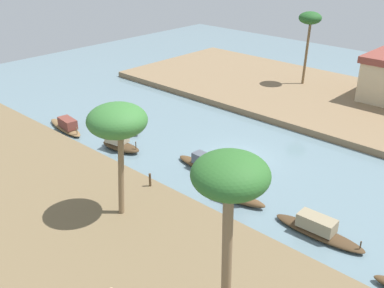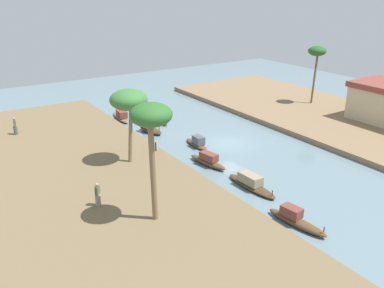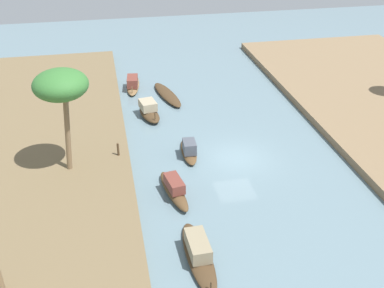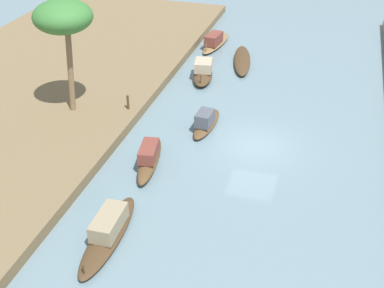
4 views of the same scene
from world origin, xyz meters
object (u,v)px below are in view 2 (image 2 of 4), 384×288
Objects in this scene: sampan_upstream_small at (251,183)px; palm_tree_left_near at (129,101)px; palm_tree_right_tall at (317,53)px; sampan_with_red_awning at (151,119)px; sampan_midstream at (121,116)px; person_by_mooring at (98,196)px; sampan_near_left_bank at (295,219)px; sampan_with_tall_canopy at (208,161)px; mooring_post at (156,147)px; person_on_near_bank at (15,128)px; palm_tree_left_far at (151,120)px; sampan_open_hull at (197,143)px; sampan_downstream_large at (150,128)px.

palm_tree_left_near is at bearing -147.02° from sampan_upstream_small.
sampan_with_red_awning is at bearing -106.27° from palm_tree_right_tall.
sampan_midstream is 14.83m from palm_tree_left_near.
person_by_mooring is at bearing -21.18° from sampan_midstream.
sampan_near_left_bank is 27.04m from sampan_midstream.
mooring_post is at bearing -155.39° from sampan_with_tall_canopy.
sampan_with_tall_canopy is 5.03m from mooring_post.
palm_tree_right_tall is (-10.44, 32.19, 5.54)m from person_by_mooring.
palm_tree_left_far reaches higher than person_on_near_bank.
person_on_near_bank is 1.05× the size of person_by_mooring.
palm_tree_left_near is 9.79m from palm_tree_left_far.
sampan_with_tall_canopy is (4.22, -1.68, 0.04)m from sampan_open_hull.
palm_tree_left_near is at bearing -78.93° from sampan_open_hull.
sampan_with_red_awning is (-24.54, 2.46, -0.20)m from sampan_near_left_bank.
sampan_near_left_bank reaches higher than sampan_with_tall_canopy.
sampan_open_hull reaches higher than sampan_with_red_awning.
sampan_midstream is 3.60m from sampan_with_red_awning.
palm_tree_right_tall reaches higher than sampan_open_hull.
sampan_downstream_large is at bearing 179.91° from sampan_upstream_small.
palm_tree_left_far reaches higher than mooring_post.
palm_tree_left_far is (16.42, -8.21, 6.68)m from sampan_downstream_large.
sampan_open_hull is at bearing 162.78° from sampan_near_left_bank.
sampan_open_hull is 18.09m from person_on_near_bank.
person_on_near_bank is at bearing -164.36° from sampan_near_left_bank.
sampan_with_red_awning is at bearing -177.13° from sampan_open_hull.
sampan_near_left_bank is 0.59× the size of palm_tree_left_far.
sampan_with_red_awning is 23.27m from palm_tree_left_far.
sampan_near_left_bank is 29.75m from palm_tree_right_tall.
sampan_downstream_large is 0.55× the size of palm_tree_left_near.
sampan_near_left_bank reaches higher than sampan_open_hull.
mooring_post is at bearing 151.39° from palm_tree_left_far.
sampan_near_left_bank is at bearing -49.72° from palm_tree_right_tall.
person_on_near_bank reaches higher than sampan_open_hull.
sampan_upstream_small is at bearing 34.80° from palm_tree_left_near.
sampan_downstream_large is at bearing 156.95° from mooring_post.
mooring_post is (-9.41, -3.10, 0.57)m from sampan_upstream_small.
sampan_near_left_bank is 0.64× the size of palm_tree_right_tall.
sampan_upstream_small is 6.01× the size of mooring_post.
palm_tree_right_tall reaches higher than mooring_post.
sampan_near_left_bank is 5.39× the size of mooring_post.
sampan_with_tall_canopy is 16.20m from sampan_midstream.
palm_tree_left_far is at bearing -63.76° from sampan_with_tall_canopy.
sampan_upstream_small is 2.86× the size of person_on_near_bank.
sampan_midstream is 2.73× the size of person_on_near_bank.
sampan_upstream_small is 1.05× the size of sampan_midstream.
sampan_upstream_small is 1.47× the size of sampan_downstream_large.
sampan_with_tall_canopy is at bearing 43.91° from person_on_near_bank.
person_on_near_bank is 18.17m from person_by_mooring.
palm_tree_right_tall is (-14.02, 29.82, -0.39)m from palm_tree_left_far.
palm_tree_right_tall reaches higher than sampan_midstream.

